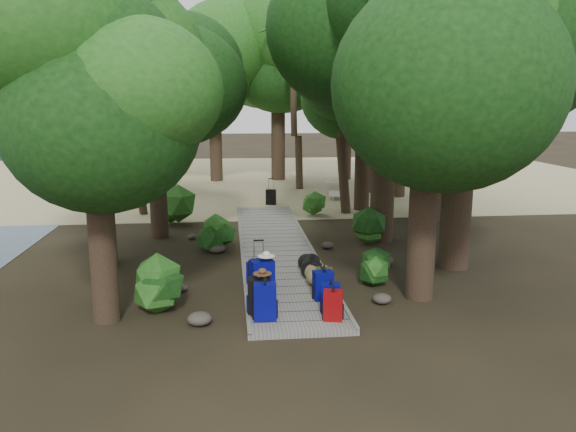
{
  "coord_description": "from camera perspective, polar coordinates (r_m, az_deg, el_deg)",
  "views": [
    {
      "loc": [
        -1.26,
        -14.2,
        4.11
      ],
      "look_at": [
        0.33,
        0.92,
        1.0
      ],
      "focal_mm": 35.0,
      "sensor_mm": 36.0,
      "label": 1
    }
  ],
  "objects": [
    {
      "name": "shrub_left_b",
      "position": [
        15.87,
        -7.13,
        -1.9
      ],
      "size": [
        0.98,
        0.98,
        0.88
      ],
      "primitive_type": null,
      "color": "#1B4F17",
      "rests_on": "ground"
    },
    {
      "name": "backpack_right_b",
      "position": [
        10.9,
        4.36,
        -8.17
      ],
      "size": [
        0.4,
        0.32,
        0.64
      ],
      "primitive_type": null,
      "rotation": [
        0.0,
        0.0,
        -0.22
      ],
      "color": "#070677",
      "rests_on": "boardwalk"
    },
    {
      "name": "shrub_left_c",
      "position": [
        19.56,
        -11.53,
        1.05
      ],
      "size": [
        1.38,
        1.38,
        1.24
      ],
      "primitive_type": null,
      "color": "#1B4F17",
      "rests_on": "ground"
    },
    {
      "name": "rock_left_a",
      "position": [
        10.78,
        -8.96,
        -10.27
      ],
      "size": [
        0.46,
        0.42,
        0.25
      ],
      "primitive_type": null,
      "color": "#4C473F",
      "rests_on": "ground"
    },
    {
      "name": "boardwalk",
      "position": [
        15.78,
        -1.24,
        -3.31
      ],
      "size": [
        2.0,
        12.0,
        0.12
      ],
      "primitive_type": "cube",
      "color": "gray",
      "rests_on": "ground"
    },
    {
      "name": "tree_right_f",
      "position": [
        24.9,
        11.41,
        13.79
      ],
      "size": [
        5.79,
        5.79,
        10.34
      ],
      "primitive_type": null,
      "color": "black",
      "rests_on": "ground"
    },
    {
      "name": "backpack_right_a",
      "position": [
        10.55,
        4.6,
        -8.87
      ],
      "size": [
        0.4,
        0.33,
        0.63
      ],
      "primitive_type": null,
      "rotation": [
        0.0,
        0.0,
        -0.24
      ],
      "color": "#7E0801",
      "rests_on": "boardwalk"
    },
    {
      "name": "kayak",
      "position": [
        25.02,
        -12.04,
        2.26
      ],
      "size": [
        1.07,
        3.12,
        0.31
      ],
      "primitive_type": "ellipsoid",
      "rotation": [
        0.0,
        0.0,
        0.13
      ],
      "color": "red",
      "rests_on": "sand_beach"
    },
    {
      "name": "rock_left_b",
      "position": [
        12.65,
        -10.92,
        -7.19
      ],
      "size": [
        0.32,
        0.29,
        0.18
      ],
      "primitive_type": null,
      "color": "#4C473F",
      "rests_on": "ground"
    },
    {
      "name": "tree_left_b",
      "position": [
        14.77,
        -19.37,
        13.83
      ],
      "size": [
        5.4,
        5.4,
        9.71
      ],
      "primitive_type": null,
      "color": "black",
      "rests_on": "ground"
    },
    {
      "name": "shrub_right_b",
      "position": [
        16.73,
        7.99,
        -0.99
      ],
      "size": [
        1.12,
        1.12,
        1.01
      ],
      "primitive_type": null,
      "color": "#1B4F17",
      "rests_on": "ground"
    },
    {
      "name": "palm_left_a",
      "position": [
        21.04,
        -15.56,
        9.02
      ],
      "size": [
        4.18,
        4.18,
        6.66
      ],
      "primitive_type": null,
      "color": "#173B10",
      "rests_on": "ground"
    },
    {
      "name": "sand_beach",
      "position": [
        30.51,
        -3.61,
        3.82
      ],
      "size": [
        40.0,
        22.0,
        0.02
      ],
      "primitive_type": "cube",
      "color": "tan",
      "rests_on": "ground"
    },
    {
      "name": "tree_right_a",
      "position": [
        11.73,
        14.09,
        11.52
      ],
      "size": [
        5.01,
        5.01,
        8.35
      ],
      "primitive_type": null,
      "color": "black",
      "rests_on": "ground"
    },
    {
      "name": "palm_right_a",
      "position": [
        21.04,
        6.36,
        11.8
      ],
      "size": [
        4.95,
        4.95,
        8.44
      ],
      "primitive_type": null,
      "color": "#173B10",
      "rests_on": "ground"
    },
    {
      "name": "tree_right_e",
      "position": [
        21.47,
        7.73,
        11.46
      ],
      "size": [
        4.57,
        4.57,
        8.22
      ],
      "primitive_type": null,
      "color": "black",
      "rests_on": "ground"
    },
    {
      "name": "tree_right_d",
      "position": [
        19.92,
        15.02,
        16.91
      ],
      "size": [
        6.65,
        6.65,
        12.2
      ],
      "primitive_type": null,
      "color": "black",
      "rests_on": "ground"
    },
    {
      "name": "tree_back_b",
      "position": [
        29.79,
        -1.03,
        13.73
      ],
      "size": [
        5.86,
        5.86,
        10.47
      ],
      "primitive_type": null,
      "color": "black",
      "rests_on": "ground"
    },
    {
      "name": "rock_left_d",
      "position": [
        17.31,
        -9.74,
        -2.09
      ],
      "size": [
        0.27,
        0.25,
        0.15
      ],
      "primitive_type": null,
      "color": "#4C473F",
      "rests_on": "ground"
    },
    {
      "name": "hat_brown",
      "position": [
        10.67,
        -2.63,
        -5.61
      ],
      "size": [
        0.36,
        0.36,
        0.11
      ],
      "primitive_type": null,
      "color": "#51351E",
      "rests_on": "backpack_left_b"
    },
    {
      "name": "backpack_left_c",
      "position": [
        11.72,
        -2.63,
        -6.14
      ],
      "size": [
        0.53,
        0.43,
        0.86
      ],
      "primitive_type": null,
      "rotation": [
        0.0,
        0.0,
        0.23
      ],
      "color": "#070677",
      "rests_on": "boardwalk"
    },
    {
      "name": "rock_left_c",
      "position": [
        15.63,
        -7.26,
        -3.29
      ],
      "size": [
        0.47,
        0.42,
        0.26
      ],
      "primitive_type": null,
      "color": "#4C473F",
      "rests_on": "ground"
    },
    {
      "name": "tree_right_b",
      "position": [
        14.33,
        17.65,
        16.17
      ],
      "size": [
        6.04,
        6.04,
        10.78
      ],
      "primitive_type": null,
      "color": "black",
      "rests_on": "ground"
    },
    {
      "name": "lone_suitcase_on_sand",
      "position": [
        22.63,
        -1.74,
        1.94
      ],
      "size": [
        0.44,
        0.32,
        0.62
      ],
      "primitive_type": null,
      "rotation": [
        0.0,
        0.0,
        -0.27
      ],
      "color": "black",
      "rests_on": "sand_beach"
    },
    {
      "name": "sun_lounger",
      "position": [
        24.14,
        4.99,
        2.55
      ],
      "size": [
        0.99,
        2.11,
        0.65
      ],
      "primitive_type": null,
      "rotation": [
        0.0,
        0.0,
        -0.17
      ],
      "color": "silver",
      "rests_on": "sand_beach"
    },
    {
      "name": "duffel_right_black",
      "position": [
        13.22,
        2.33,
        -5.07
      ],
      "size": [
        0.54,
        0.73,
        0.42
      ],
      "primitive_type": null,
      "rotation": [
        0.0,
        0.0,
        -0.2
      ],
      "color": "black",
      "rests_on": "boardwalk"
    },
    {
      "name": "backpack_right_c",
      "position": [
        11.59,
        3.57,
        -6.87
      ],
      "size": [
        0.42,
        0.33,
        0.66
      ],
      "primitive_type": null,
      "rotation": [
        0.0,
        0.0,
        0.15
      ],
      "color": "#070677",
      "rests_on": "boardwalk"
    },
    {
      "name": "backpack_left_d",
      "position": [
        12.56,
        -3.27,
        -5.63
      ],
      "size": [
        0.44,
        0.39,
        0.56
      ],
      "primitive_type": null,
      "rotation": [
        0.0,
        0.0,
        -0.38
      ],
      "color": "#070677",
      "rests_on": "boardwalk"
    },
    {
      "name": "palm_right_c",
      "position": [
        26.83,
        1.71,
        10.82
      ],
      "size": [
        4.73,
        4.73,
        7.52
      ],
      "primitive_type": null,
      "color": "#173B10",
      "rests_on": "ground"
    },
    {
      "name": "tree_left_a",
      "position": [
        10.71,
        -19.03,
        7.96
      ],
      "size": [
        4.27,
        4.27,
        7.11
      ],
      "primitive_type": null,
      "color": "black",
      "rests_on": "ground"
    },
    {
      "name": "tree_back_a",
      "position": [
        29.54,
        -7.48,
        12.41
      ],
      "size": [
        5.31,
        5.31,
        9.18
      ],
      "primitive_type": null,
      "color": "black",
      "rests_on": "ground"
    },
    {
      "name": "hat_white",
      "position": [
        11.57,
        -2.21,
        -3.84
      ],
      "size": [
        0.35,
        0.35,
        0.12
      ],
      "primitive_type": null,
      "color": "silver",
      "rests_on": "backpack_left_c"
    },
    {
      "name": "rock_right_c",
      "position": [
        16.01,
        4.01,
        -2.98
      ],
      "size": [
        0.35,
        0.32,
        0.19
      ],
      "primitive_type": null,
      "color": "#4C473F",
      "rests_on": "ground"
    },
    {
      "name": "backpack_left_b",
      "position": [
        10.79,
        -2.94,
        -7.94
      ],
      "size": [
        0.45,
        0.33,
        0.79
      ],
      "primitive_type": null,
      "rotation": [
        0.0,
        0.0,
        -0.07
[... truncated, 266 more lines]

